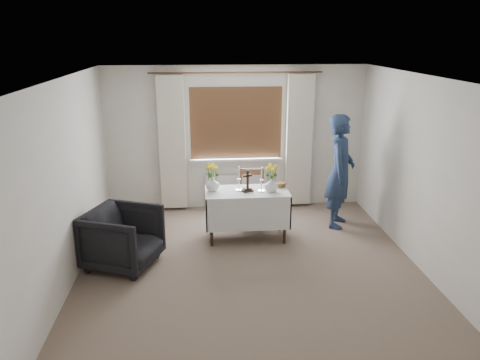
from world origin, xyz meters
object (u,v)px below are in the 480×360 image
object	(u,v)px
wooden_chair	(252,198)
armchair	(123,238)
flower_vase_left	(213,184)
altar_table	(247,215)
person	(340,171)
wooden_cross	(248,181)
flower_vase_right	(271,185)

from	to	relation	value
wooden_chair	armchair	xyz separation A→B (m)	(-1.87, -1.27, -0.05)
armchair	flower_vase_left	distance (m)	1.53
altar_table	person	size ratio (longest dim) A/B	0.68
armchair	person	xyz separation A→B (m)	(3.26, 1.13, 0.51)
altar_table	wooden_cross	world-z (taller)	wooden_cross
altar_table	armchair	world-z (taller)	armchair
flower_vase_right	flower_vase_left	bearing A→B (deg)	172.49
armchair	wooden_cross	xyz separation A→B (m)	(1.74, 0.70, 0.53)
altar_table	wooden_cross	distance (m)	0.55
flower_vase_right	wooden_cross	bearing A→B (deg)	174.51
armchair	flower_vase_left	size ratio (longest dim) A/B	4.13
altar_table	flower_vase_left	distance (m)	0.70
wooden_chair	armchair	distance (m)	2.26
wooden_chair	flower_vase_left	bearing A→B (deg)	-136.65
altar_table	person	bearing A→B (deg)	14.74
armchair	flower_vase_left	world-z (taller)	flower_vase_left
wooden_chair	person	distance (m)	1.47
armchair	wooden_cross	bearing A→B (deg)	-46.74
person	wooden_cross	world-z (taller)	person
wooden_cross	flower_vase_left	distance (m)	0.52
wooden_cross	flower_vase_right	world-z (taller)	wooden_cross
wooden_cross	flower_vase_right	distance (m)	0.36
altar_table	person	world-z (taller)	person
wooden_chair	armchair	world-z (taller)	wooden_chair
person	wooden_cross	bearing A→B (deg)	129.42
wooden_chair	wooden_cross	bearing A→B (deg)	-96.62
wooden_cross	person	bearing A→B (deg)	-5.56
armchair	person	world-z (taller)	person
person	flower_vase_right	distance (m)	1.26
flower_vase_left	flower_vase_right	size ratio (longest dim) A/B	1.00
person	flower_vase_left	bearing A→B (deg)	123.38
altar_table	armchair	size ratio (longest dim) A/B	1.41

